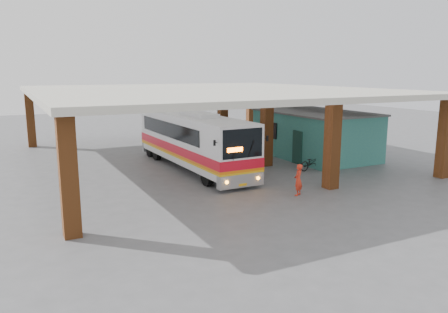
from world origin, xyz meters
TOP-DOWN VIEW (x-y plane):
  - ground at (0.00, 0.00)m, footprint 90.00×90.00m
  - brick_columns at (1.43, 5.00)m, footprint 20.10×21.60m
  - canopy_roof at (0.50, 6.50)m, footprint 21.00×23.00m
  - shop_building at (7.49, 4.00)m, footprint 5.20×8.20m
  - coach_bus at (-1.38, 4.29)m, footprint 2.79×11.91m
  - motorcycle at (4.70, 0.66)m, footprint 1.86×0.85m
  - pedestrian at (0.77, -3.33)m, footprint 0.66×0.60m
  - red_chair at (4.97, 8.92)m, footprint 0.42×0.42m

SIDE VIEW (x-z plane):
  - ground at x=0.00m, z-range 0.00..0.00m
  - red_chair at x=4.97m, z-range -0.03..0.72m
  - motorcycle at x=4.70m, z-range 0.00..0.94m
  - pedestrian at x=0.77m, z-range 0.00..1.51m
  - shop_building at x=7.49m, z-range 0.01..3.12m
  - coach_bus at x=-1.38m, z-range -0.01..3.44m
  - brick_columns at x=1.43m, z-range 0.00..4.35m
  - canopy_roof at x=0.50m, z-range 4.35..4.65m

